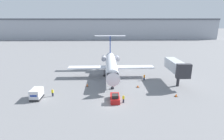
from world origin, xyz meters
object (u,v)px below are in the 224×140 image
airplane_main (111,65)px  jet_bridge (176,67)px  traffic_cone_right (138,86)px  traffic_cone_mid (176,95)px  worker_by_wing (144,77)px  worker_near_tug (123,99)px  traffic_cone_left (87,85)px  worker_on_apron (53,92)px  luggage_cart (37,94)px  pushback_tug (115,98)px

airplane_main → jet_bridge: (16.24, -5.82, 0.86)m
traffic_cone_right → traffic_cone_mid: 9.09m
airplane_main → traffic_cone_right: size_ratio=36.31×
airplane_main → jet_bridge: airplane_main is taller
worker_by_wing → airplane_main: bearing=159.8°
worker_near_tug → traffic_cone_left: bearing=131.8°
traffic_cone_left → traffic_cone_mid: (19.59, -6.57, -0.00)m
worker_on_apron → jet_bridge: 30.12m
worker_near_tug → traffic_cone_left: (-8.08, 9.05, -0.52)m
worker_near_tug → traffic_cone_mid: worker_near_tug is taller
airplane_main → traffic_cone_left: airplane_main is taller
worker_by_wing → luggage_cart: bearing=-156.6°
traffic_cone_left → pushback_tug: bearing=-52.1°
worker_near_tug → worker_on_apron: size_ratio=0.98×
luggage_cart → worker_on_apron: size_ratio=1.91×
worker_near_tug → worker_by_wing: bearing=62.3°
worker_on_apron → traffic_cone_mid: (26.34, -0.97, -0.54)m
airplane_main → traffic_cone_left: bearing=-130.3°
airplane_main → worker_by_wing: size_ratio=14.57×
airplane_main → worker_near_tug: 16.60m
worker_on_apron → traffic_cone_right: worker_on_apron is taller
jet_bridge → traffic_cone_mid: bearing=-109.0°
traffic_cone_right → traffic_cone_left: bearing=175.0°
worker_by_wing → traffic_cone_mid: 11.53m
luggage_cart → traffic_cone_right: bearing=14.3°
airplane_main → traffic_cone_mid: airplane_main is taller
worker_near_tug → worker_on_apron: worker_on_apron is taller
worker_near_tug → pushback_tug: bearing=154.9°
airplane_main → traffic_cone_left: (-6.10, -7.21, -3.25)m
pushback_tug → jet_bridge: 18.99m
airplane_main → worker_on_apron: 18.34m
worker_on_apron → traffic_cone_right: (19.10, 4.52, -0.59)m
jet_bridge → luggage_cart: bearing=-165.8°
luggage_cart → traffic_cone_mid: bearing=0.2°
worker_by_wing → traffic_cone_right: 5.68m
traffic_cone_mid → worker_by_wing: bearing=114.0°
worker_by_wing → traffic_cone_mid: (4.68, -10.53, -0.55)m
worker_by_wing → traffic_cone_mid: worker_by_wing is taller
pushback_tug → traffic_cone_right: pushback_tug is taller
pushback_tug → worker_on_apron: (-13.18, 2.68, 0.23)m
jet_bridge → traffic_cone_left: bearing=-176.5°
airplane_main → traffic_cone_mid: (13.49, -13.78, -3.25)m
worker_near_tug → jet_bridge: bearing=36.2°
luggage_cart → jet_bridge: size_ratio=0.31×
worker_near_tug → traffic_cone_mid: size_ratio=2.39×
luggage_cart → worker_on_apron: 3.13m
worker_near_tug → jet_bridge: (14.26, 10.43, 3.60)m
worker_by_wing → worker_on_apron: worker_by_wing is taller
traffic_cone_right → jet_bridge: (9.99, 2.46, 4.16)m
traffic_cone_right → traffic_cone_mid: (7.24, -5.49, 0.04)m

